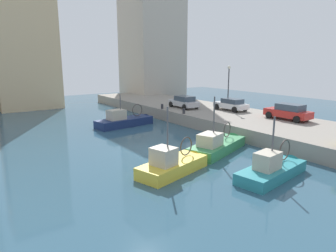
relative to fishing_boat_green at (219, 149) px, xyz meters
name	(u,v)px	position (x,y,z in m)	size (l,w,h in m)	color
water_surface	(156,151)	(-3.85, 2.75, -0.14)	(80.00, 80.00, 0.00)	#2D5166
quay_wall	(257,124)	(7.65, 2.75, 0.46)	(9.00, 56.00, 1.20)	gray
fishing_boat_green	(219,149)	(0.00, 0.00, 0.00)	(6.72, 3.89, 5.05)	#388951
fishing_boat_teal	(274,173)	(-0.92, -5.50, 0.00)	(6.08, 2.54, 4.40)	teal
fishing_boat_navy	(127,124)	(-1.42, 11.97, 0.01)	(6.92, 2.72, 4.18)	navy
fishing_boat_yellow	(176,169)	(-5.20, -1.60, 0.01)	(5.75, 3.09, 4.89)	gold
parked_car_silver	(184,102)	(5.92, 11.84, 1.78)	(2.05, 4.08, 1.39)	#B7B7BC
parked_car_red	(288,112)	(9.45, 0.67, 1.82)	(2.00, 4.23, 1.48)	red
parked_car_white	(231,104)	(9.08, 7.45, 1.74)	(1.87, 3.88, 1.31)	silver
mooring_bollard_mid	(184,111)	(3.50, 8.75, 1.34)	(0.28, 0.28, 0.55)	#2D2D33
mooring_bollard_north	(162,106)	(3.50, 12.75, 1.34)	(0.28, 0.28, 0.55)	#2D2D33
quay_streetlamp	(229,80)	(9.15, 8.05, 4.32)	(0.36, 0.36, 4.83)	#38383D
waterfront_building_west_mid	(23,42)	(-7.07, 31.41, 8.93)	(8.26, 8.16, 18.08)	#D1B284
waterfront_building_central	(152,28)	(12.82, 29.58, 11.81)	(8.79, 8.98, 23.86)	#B2A899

